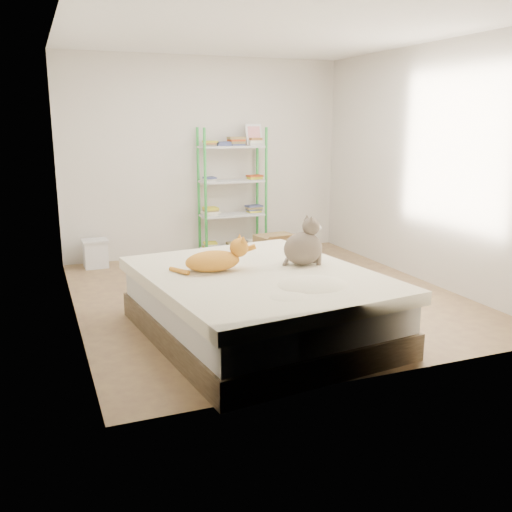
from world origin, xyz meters
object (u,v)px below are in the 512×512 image
white_bin (95,253)px  shelf_unit (233,192)px  grey_cat (303,241)px  orange_cat (213,258)px  cardboard_box (276,248)px  bed (258,304)px

white_bin → shelf_unit: bearing=1.0°
grey_cat → white_bin: (-1.48, 2.80, -0.58)m
grey_cat → orange_cat: bearing=87.9°
cardboard_box → shelf_unit: bearing=118.5°
bed → shelf_unit: size_ratio=1.36×
bed → grey_cat: size_ratio=5.65×
bed → grey_cat: grey_cat is taller
bed → cardboard_box: bearing=56.2°
shelf_unit → white_bin: bearing=-179.0°
grey_cat → cardboard_box: size_ratio=0.79×
bed → orange_cat: orange_cat is taller
grey_cat → shelf_unit: (0.35, 2.83, 0.09)m
shelf_unit → white_bin: shelf_unit is taller
orange_cat → cardboard_box: size_ratio=1.04×
grey_cat → white_bin: size_ratio=1.19×
bed → grey_cat: bearing=4.7°
orange_cat → shelf_unit: bearing=68.3°
shelf_unit → cardboard_box: bearing=-54.1°
grey_cat → cardboard_box: (0.74, 2.28, -0.59)m
cardboard_box → grey_cat: bearing=-115.4°
bed → shelf_unit: 3.09m
grey_cat → white_bin: grey_cat is taller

